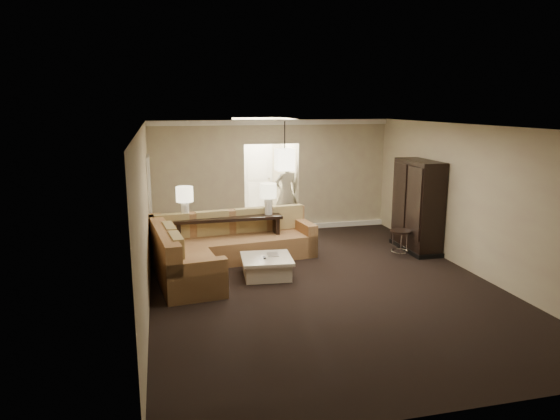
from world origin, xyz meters
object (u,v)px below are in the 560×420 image
object	(u,v)px
coffee_table	(267,266)
drink_table	(400,238)
person	(286,189)
sectional_sofa	(220,247)
console_table	(228,233)
armoire	(417,208)

from	to	relation	value
coffee_table	drink_table	bearing A→B (deg)	11.20
person	coffee_table	bearing A→B (deg)	57.61
coffee_table	person	bearing A→B (deg)	70.30
sectional_sofa	console_table	xyz separation A→B (m)	(0.25, 0.64, 0.12)
console_table	drink_table	world-z (taller)	console_table
coffee_table	armoire	world-z (taller)	armoire
console_table	armoire	world-z (taller)	armoire
console_table	person	world-z (taller)	person
drink_table	person	size ratio (longest dim) A/B	0.28
armoire	person	bearing A→B (deg)	128.81
coffee_table	drink_table	size ratio (longest dim) A/B	1.80
coffee_table	console_table	world-z (taller)	console_table
coffee_table	console_table	bearing A→B (deg)	110.55
console_table	person	size ratio (longest dim) A/B	1.14
console_table	armoire	xyz separation A→B (m)	(4.09, -0.49, 0.44)
coffee_table	console_table	size ratio (longest dim) A/B	0.45
sectional_sofa	person	size ratio (longest dim) A/B	1.73
sectional_sofa	armoire	xyz separation A→B (m)	(4.34, 0.15, 0.56)
console_table	person	xyz separation A→B (m)	(1.85, 2.30, 0.47)
armoire	sectional_sofa	bearing A→B (deg)	-178.02
coffee_table	drink_table	distance (m)	3.10
sectional_sofa	armoire	world-z (taller)	armoire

